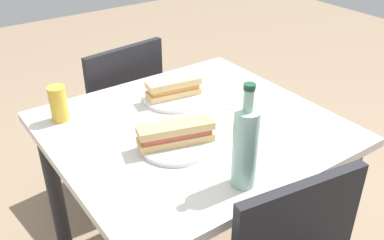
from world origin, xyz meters
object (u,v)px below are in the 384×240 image
(plate_far, at_px, (174,98))
(baguette_sandwich_far, at_px, (173,88))
(knife_near, at_px, (168,134))
(knife_far, at_px, (165,90))
(chair_far, at_px, (118,116))
(baguette_sandwich_near, at_px, (176,133))
(beer_glass, at_px, (58,104))
(water_bottle, at_px, (245,146))
(plate_near, at_px, (176,144))
(dining_table, at_px, (192,156))

(plate_far, height_order, baguette_sandwich_far, baguette_sandwich_far)
(knife_near, bearing_deg, knife_far, 59.34)
(baguette_sandwich_far, bearing_deg, chair_far, 95.77)
(baguette_sandwich_near, xyz_separation_m, baguette_sandwich_far, (0.17, 0.27, 0.00))
(baguette_sandwich_near, bearing_deg, beer_glass, 122.32)
(baguette_sandwich_near, relative_size, water_bottle, 0.82)
(plate_far, distance_m, beer_glass, 0.42)
(knife_near, bearing_deg, plate_near, -93.53)
(plate_near, distance_m, baguette_sandwich_far, 0.33)
(dining_table, relative_size, baguette_sandwich_far, 4.35)
(knife_near, bearing_deg, chair_far, 79.31)
(dining_table, xyz_separation_m, baguette_sandwich_near, (-0.12, -0.08, 0.18))
(dining_table, distance_m, baguette_sandwich_far, 0.27)
(chair_far, height_order, beer_glass, beer_glass)
(plate_near, relative_size, beer_glass, 1.85)
(dining_table, relative_size, knife_near, 5.13)
(chair_far, relative_size, beer_glass, 6.92)
(knife_far, bearing_deg, beer_glass, 174.11)
(plate_far, relative_size, knife_far, 1.34)
(dining_table, xyz_separation_m, chair_far, (0.01, 0.63, -0.13))
(chair_far, xyz_separation_m, water_bottle, (-0.08, -0.97, 0.38))
(dining_table, distance_m, baguette_sandwich_near, 0.23)
(plate_far, bearing_deg, baguette_sandwich_near, -121.86)
(chair_far, xyz_separation_m, beer_glass, (-0.36, -0.34, 0.32))
(baguette_sandwich_near, height_order, baguette_sandwich_far, same)
(knife_near, bearing_deg, baguette_sandwich_far, 53.12)
(plate_near, xyz_separation_m, knife_far, (0.17, 0.33, 0.01))
(plate_near, distance_m, plate_far, 0.32)
(dining_table, height_order, plate_far, plate_far)
(dining_table, height_order, plate_near, plate_near)
(knife_near, bearing_deg, plate_far, 53.12)
(baguette_sandwich_far, bearing_deg, beer_glass, 166.55)
(baguette_sandwich_far, bearing_deg, knife_far, 92.39)
(plate_near, bearing_deg, plate_far, 58.14)
(baguette_sandwich_near, bearing_deg, plate_far, 58.14)
(plate_far, bearing_deg, knife_far, 92.39)
(water_bottle, bearing_deg, chair_far, 85.39)
(chair_far, relative_size, water_bottle, 2.86)
(knife_near, distance_m, water_bottle, 0.33)
(baguette_sandwich_near, height_order, beer_glass, beer_glass)
(water_bottle, bearing_deg, plate_far, 77.20)
(plate_near, distance_m, baguette_sandwich_near, 0.04)
(dining_table, bearing_deg, knife_near, -166.80)
(plate_near, bearing_deg, baguette_sandwich_far, 58.14)
(chair_far, relative_size, knife_near, 4.83)
(knife_near, height_order, baguette_sandwich_far, baguette_sandwich_far)
(plate_near, bearing_deg, beer_glass, 122.32)
(plate_far, relative_size, beer_glass, 1.85)
(baguette_sandwich_far, bearing_deg, dining_table, -105.25)
(plate_near, relative_size, water_bottle, 0.77)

